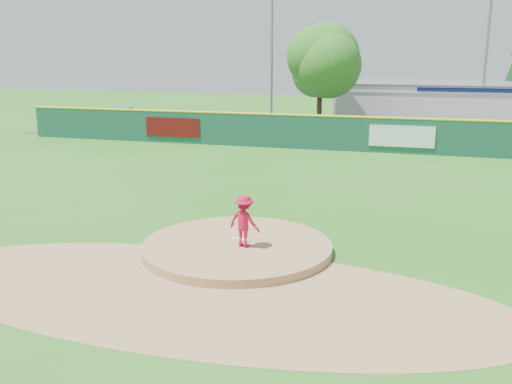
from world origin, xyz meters
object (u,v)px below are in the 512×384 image
(deciduous_tree, at_px, (320,67))
(light_pole_left, at_px, (272,45))
(pool_building_grp, at_px, (436,104))
(light_pole_right, at_px, (486,53))
(van, at_px, (399,127))
(pitcher, at_px, (244,221))
(playground_slide, at_px, (123,118))

(deciduous_tree, height_order, light_pole_left, light_pole_left)
(pool_building_grp, distance_m, light_pole_left, 13.72)
(deciduous_tree, bearing_deg, light_pole_right, 19.98)
(van, xyz_separation_m, deciduous_tree, (-5.53, 0.68, 3.86))
(pitcher, distance_m, light_pole_left, 28.37)
(playground_slide, distance_m, light_pole_right, 26.49)
(pitcher, xyz_separation_m, van, (3.24, 24.51, -0.30))
(pool_building_grp, relative_size, playground_slide, 5.30)
(pitcher, relative_size, light_pole_left, 0.14)
(deciduous_tree, distance_m, light_pole_right, 11.75)
(pool_building_grp, distance_m, light_pole_right, 5.75)
(pitcher, distance_m, playground_slide, 28.77)
(van, distance_m, deciduous_tree, 6.78)
(playground_slide, distance_m, deciduous_tree, 15.00)
(deciduous_tree, relative_size, light_pole_right, 0.74)
(deciduous_tree, bearing_deg, light_pole_left, 153.43)
(deciduous_tree, bearing_deg, pool_building_grp, 41.16)
(pitcher, bearing_deg, playground_slide, -37.57)
(playground_slide, bearing_deg, light_pole_left, 19.88)
(pool_building_grp, xyz_separation_m, light_pole_right, (3.00, -2.99, 3.88))
(pitcher, xyz_separation_m, playground_slide, (-16.70, 23.43, -0.19))
(pitcher, height_order, van, pitcher)
(pitcher, relative_size, playground_slide, 0.52)
(light_pole_left, bearing_deg, deciduous_tree, -26.57)
(pool_building_grp, bearing_deg, deciduous_tree, -138.84)
(playground_slide, height_order, deciduous_tree, deciduous_tree)
(van, distance_m, light_pole_left, 11.26)
(deciduous_tree, height_order, light_pole_right, light_pole_right)
(light_pole_left, distance_m, light_pole_right, 15.14)
(pool_building_grp, relative_size, light_pole_right, 1.52)
(light_pole_right, bearing_deg, playground_slide, -167.22)
(pitcher, distance_m, pool_building_grp, 32.70)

